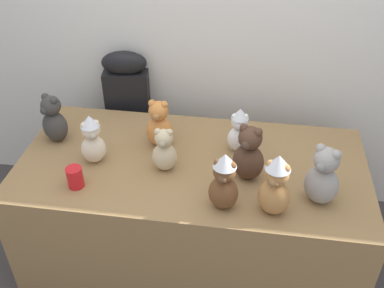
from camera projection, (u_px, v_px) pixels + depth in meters
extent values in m
plane|color=#3D3838|center=(186.00, 286.00, 2.60)|extent=(10.00, 10.00, 0.00)
cube|color=silver|center=(210.00, 10.00, 2.60)|extent=(7.00, 0.08, 2.60)
cube|color=olive|center=(192.00, 211.00, 2.59)|extent=(1.84, 0.89, 0.72)
cube|color=black|center=(131.00, 133.00, 3.05)|extent=(0.29, 0.16, 0.92)
ellipsoid|color=black|center=(124.00, 63.00, 2.75)|extent=(0.29, 0.16, 0.15)
ellipsoid|color=#B27A42|center=(274.00, 197.00, 2.03)|extent=(0.18, 0.16, 0.18)
sphere|color=#B27A42|center=(277.00, 174.00, 1.95)|extent=(0.11, 0.11, 0.11)
sphere|color=#B27A42|center=(270.00, 164.00, 1.94)|extent=(0.04, 0.04, 0.04)
sphere|color=#B27A42|center=(286.00, 168.00, 1.91)|extent=(0.04, 0.04, 0.04)
sphere|color=olive|center=(274.00, 182.00, 1.92)|extent=(0.05, 0.05, 0.05)
cone|color=silver|center=(279.00, 162.00, 1.91)|extent=(0.11, 0.11, 0.07)
ellipsoid|color=#4C3323|center=(248.00, 162.00, 2.23)|extent=(0.20, 0.18, 0.20)
sphere|color=#4C3323|center=(250.00, 138.00, 2.14)|extent=(0.12, 0.12, 0.12)
sphere|color=#4C3323|center=(244.00, 128.00, 2.13)|extent=(0.04, 0.04, 0.04)
sphere|color=#4C3323|center=(258.00, 132.00, 2.10)|extent=(0.04, 0.04, 0.04)
sphere|color=#412E23|center=(246.00, 145.00, 2.11)|extent=(0.05, 0.05, 0.05)
ellipsoid|color=white|center=(238.00, 139.00, 2.42)|extent=(0.13, 0.11, 0.15)
sphere|color=white|center=(240.00, 122.00, 2.36)|extent=(0.09, 0.09, 0.09)
sphere|color=white|center=(235.00, 116.00, 2.34)|extent=(0.03, 0.03, 0.03)
sphere|color=white|center=(245.00, 117.00, 2.34)|extent=(0.03, 0.03, 0.03)
sphere|color=#B4B3AF|center=(240.00, 127.00, 2.34)|extent=(0.04, 0.04, 0.04)
cone|color=silver|center=(240.00, 114.00, 2.33)|extent=(0.09, 0.09, 0.06)
ellipsoid|color=gray|center=(321.00, 185.00, 2.09)|extent=(0.21, 0.20, 0.20)
sphere|color=gray|center=(327.00, 160.00, 2.00)|extent=(0.12, 0.12, 0.12)
sphere|color=gray|center=(321.00, 148.00, 1.99)|extent=(0.04, 0.04, 0.04)
sphere|color=gray|center=(336.00, 155.00, 1.95)|extent=(0.04, 0.04, 0.04)
sphere|color=slate|center=(321.00, 167.00, 1.97)|extent=(0.05, 0.05, 0.05)
ellipsoid|color=#D17F3D|center=(159.00, 131.00, 2.46)|extent=(0.15, 0.13, 0.18)
sphere|color=#D17F3D|center=(158.00, 111.00, 2.38)|extent=(0.11, 0.11, 0.11)
sphere|color=#D17F3D|center=(152.00, 103.00, 2.36)|extent=(0.04, 0.04, 0.04)
sphere|color=#D17F3D|center=(164.00, 105.00, 2.35)|extent=(0.04, 0.04, 0.04)
sphere|color=#A06536|center=(156.00, 117.00, 2.35)|extent=(0.04, 0.04, 0.04)
ellipsoid|color=#383533|center=(55.00, 126.00, 2.49)|extent=(0.19, 0.18, 0.18)
sphere|color=#383533|center=(51.00, 105.00, 2.42)|extent=(0.11, 0.11, 0.11)
sphere|color=#383533|center=(45.00, 97.00, 2.41)|extent=(0.04, 0.04, 0.04)
sphere|color=#383533|center=(54.00, 100.00, 2.38)|extent=(0.04, 0.04, 0.04)
sphere|color=#32302E|center=(44.00, 111.00, 2.39)|extent=(0.05, 0.05, 0.05)
ellipsoid|color=#CCB78E|center=(165.00, 157.00, 2.29)|extent=(0.13, 0.11, 0.16)
sphere|color=#CCB78E|center=(164.00, 138.00, 2.22)|extent=(0.09, 0.09, 0.09)
sphere|color=#CCB78E|center=(158.00, 132.00, 2.20)|extent=(0.04, 0.04, 0.04)
sphere|color=#CCB78E|center=(169.00, 132.00, 2.20)|extent=(0.04, 0.04, 0.04)
sphere|color=#9D8E71|center=(163.00, 144.00, 2.20)|extent=(0.04, 0.04, 0.04)
ellipsoid|color=brown|center=(223.00, 193.00, 2.06)|extent=(0.15, 0.14, 0.17)
sphere|color=brown|center=(224.00, 171.00, 1.99)|extent=(0.10, 0.10, 0.10)
sphere|color=brown|center=(218.00, 163.00, 1.97)|extent=(0.04, 0.04, 0.04)
sphere|color=brown|center=(232.00, 166.00, 1.95)|extent=(0.04, 0.04, 0.04)
sphere|color=brown|center=(222.00, 179.00, 1.96)|extent=(0.04, 0.04, 0.04)
cone|color=silver|center=(225.00, 160.00, 1.95)|extent=(0.11, 0.11, 0.07)
ellipsoid|color=beige|center=(94.00, 149.00, 2.34)|extent=(0.16, 0.16, 0.16)
sphere|color=beige|center=(91.00, 130.00, 2.28)|extent=(0.09, 0.09, 0.09)
sphere|color=beige|center=(84.00, 125.00, 2.25)|extent=(0.04, 0.04, 0.04)
sphere|color=beige|center=(96.00, 123.00, 2.26)|extent=(0.04, 0.04, 0.04)
sphere|color=#ABA08A|center=(92.00, 136.00, 2.25)|extent=(0.04, 0.04, 0.04)
cone|color=silver|center=(89.00, 121.00, 2.24)|extent=(0.10, 0.10, 0.06)
cylinder|color=red|center=(75.00, 177.00, 2.20)|extent=(0.08, 0.08, 0.11)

